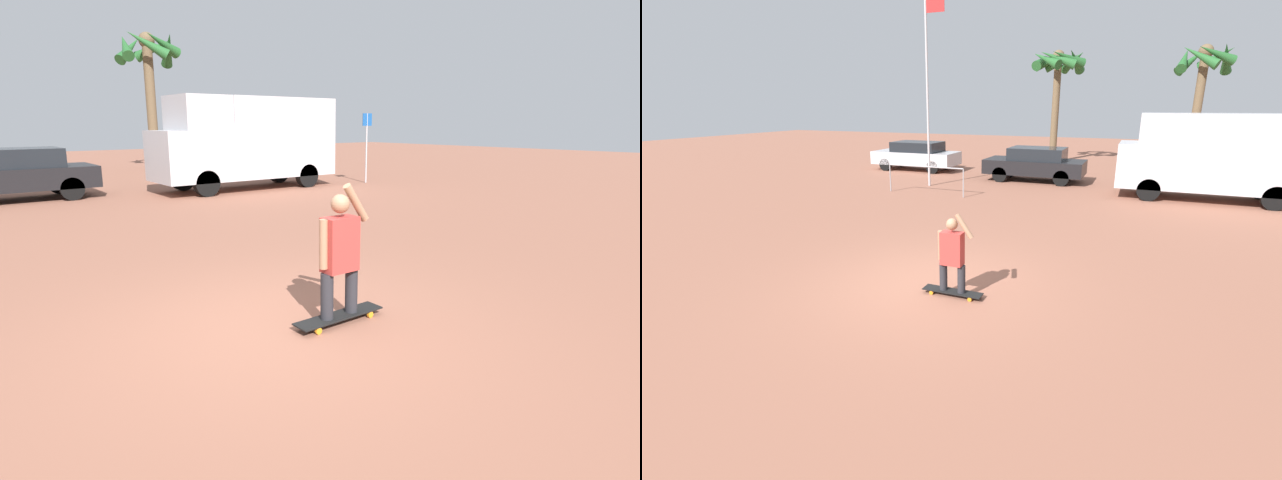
% 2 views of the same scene
% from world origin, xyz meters
% --- Properties ---
extents(ground_plane, '(80.00, 80.00, 0.00)m').
position_xyz_m(ground_plane, '(0.00, 0.00, 0.00)').
color(ground_plane, '#935B47').
extents(skateboard, '(1.11, 0.25, 0.09)m').
position_xyz_m(skateboard, '(0.60, -0.32, 0.08)').
color(skateboard, black).
rests_on(skateboard, ground_plane).
extents(person_skateboarder, '(0.66, 0.22, 1.45)m').
position_xyz_m(person_skateboarder, '(0.60, -0.32, 0.83)').
color(person_skateboarder, '#28282D').
rests_on(person_skateboarder, skateboard).
extents(camper_van, '(6.09, 2.05, 2.99)m').
position_xyz_m(camper_van, '(5.85, 10.54, 1.63)').
color(camper_van, black).
rests_on(camper_van, ground_plane).
extents(parked_car_black, '(4.34, 1.91, 1.48)m').
position_xyz_m(parked_car_black, '(-0.85, 12.20, 0.78)').
color(parked_car_black, black).
rests_on(parked_car_black, ground_plane).
extents(palm_tree_near_van, '(2.92, 3.00, 6.24)m').
position_xyz_m(palm_tree_near_van, '(5.89, 19.29, 4.89)').
color(palm_tree_near_van, brown).
rests_on(palm_tree_near_van, ground_plane).
extents(street_sign, '(0.44, 0.06, 2.51)m').
position_xyz_m(street_sign, '(10.12, 9.33, 1.61)').
color(street_sign, '#B7B7BC').
rests_on(street_sign, ground_plane).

